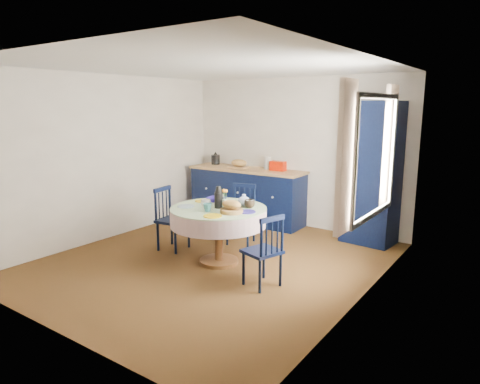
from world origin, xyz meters
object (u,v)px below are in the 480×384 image
object	(u,v)px
pantry_cabinet	(372,174)
dining_table	(219,217)
chair_far	(242,214)
mug_c	(250,204)
mug_d	(220,198)
chair_left	(171,218)
cobalt_bowl	(217,200)
kitchen_counter	(248,194)
mug_a	(206,203)
chair_right	(264,250)
mug_b	(207,207)

from	to	relation	value
pantry_cabinet	dining_table	bearing A→B (deg)	-117.73
chair_far	mug_c	bearing A→B (deg)	-64.43
chair_far	mug_d	xyz separation A→B (m)	(0.05, -0.58, 0.35)
mug_c	mug_d	world-z (taller)	mug_c
chair_left	mug_d	distance (m)	0.83
pantry_cabinet	cobalt_bowl	size ratio (longest dim) A/B	8.11
kitchen_counter	mug_c	bearing A→B (deg)	-56.79
chair_left	mug_c	distance (m)	1.31
mug_d	cobalt_bowl	size ratio (longest dim) A/B	0.40
pantry_cabinet	mug_d	size ratio (longest dim) A/B	20.27
pantry_cabinet	cobalt_bowl	world-z (taller)	pantry_cabinet
mug_a	cobalt_bowl	bearing A→B (deg)	102.61
chair_left	mug_c	world-z (taller)	chair_left
mug_a	mug_d	bearing A→B (deg)	98.59
mug_d	cobalt_bowl	xyz separation A→B (m)	(-0.02, -0.05, -0.02)
chair_right	dining_table	bearing A→B (deg)	-91.36
chair_left	chair_right	distance (m)	1.83
mug_b	cobalt_bowl	distance (m)	0.54
mug_c	mug_d	bearing A→B (deg)	170.82
chair_left	cobalt_bowl	world-z (taller)	chair_left
chair_right	mug_d	xyz separation A→B (m)	(-1.08, 0.60, 0.37)
pantry_cabinet	dining_table	world-z (taller)	pantry_cabinet
dining_table	mug_c	bearing A→B (deg)	33.43
mug_a	chair_right	bearing A→B (deg)	-12.24
mug_d	pantry_cabinet	bearing A→B (deg)	48.25
cobalt_bowl	kitchen_counter	bearing A→B (deg)	110.62
kitchen_counter	dining_table	distance (m)	2.16
mug_a	cobalt_bowl	size ratio (longest dim) A/B	0.49
mug_b	mug_d	size ratio (longest dim) A/B	1.04
kitchen_counter	mug_a	size ratio (longest dim) A/B	16.93
chair_right	mug_d	world-z (taller)	chair_right
mug_c	mug_b	bearing A→B (deg)	-125.64
pantry_cabinet	mug_d	bearing A→B (deg)	-126.44
mug_c	mug_d	size ratio (longest dim) A/B	1.32
chair_right	mug_b	world-z (taller)	chair_right
chair_left	chair_far	bearing A→B (deg)	-46.24
chair_far	mug_c	distance (m)	0.96
kitchen_counter	chair_right	xyz separation A→B (m)	(1.74, -2.26, -0.06)
mug_c	cobalt_bowl	distance (m)	0.56
kitchen_counter	chair_far	world-z (taller)	kitchen_counter
cobalt_bowl	pantry_cabinet	bearing A→B (deg)	48.79
kitchen_counter	mug_c	size ratio (longest dim) A/B	15.72
mug_c	mug_d	distance (m)	0.55
chair_far	chair_right	size ratio (longest dim) A/B	1.04
chair_left	mug_c	xyz separation A→B (m)	(1.26, 0.15, 0.35)
kitchen_counter	mug_d	distance (m)	1.82
mug_b	chair_far	bearing A→B (deg)	103.19
chair_left	mug_c	bearing A→B (deg)	-90.34
chair_left	mug_b	xyz separation A→B (m)	(0.93, -0.31, 0.35)
chair_far	cobalt_bowl	xyz separation A→B (m)	(0.03, -0.63, 0.33)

